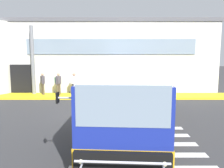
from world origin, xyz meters
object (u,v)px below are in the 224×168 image
entry_support_column (34,60)px  passenger_near_column (44,82)px  safety_bollard_yellow (137,94)px  passenger_at_curb_edge (75,83)px  bus_main_foreground (125,93)px  passenger_by_doorway (59,82)px

entry_support_column → passenger_near_column: size_ratio=3.11×
passenger_near_column → safety_bollard_yellow: size_ratio=1.86×
passenger_at_curb_edge → passenger_near_column: bearing=178.1°
bus_main_foreground → safety_bollard_yellow: size_ratio=13.82×
safety_bollard_yellow → bus_main_foreground: bearing=-103.4°
entry_support_column → passenger_at_curb_edge: 3.65m
passenger_by_doorway → safety_bollard_yellow: size_ratio=1.86×
entry_support_column → passenger_by_doorway: 2.63m
passenger_near_column → safety_bollard_yellow: 7.16m
passenger_near_column → passenger_at_curb_edge: size_ratio=1.00×
passenger_by_doorway → bus_main_foreground: bearing=-51.2°
passenger_near_column → passenger_at_curb_edge: (2.42, -0.08, 0.00)m
entry_support_column → safety_bollard_yellow: (7.78, -1.80, -2.31)m
passenger_at_curb_edge → safety_bollard_yellow: size_ratio=1.86×
entry_support_column → passenger_by_doorway: bearing=-12.1°
entry_support_column → passenger_near_column: 1.89m
passenger_near_column → entry_support_column: bearing=157.2°
entry_support_column → passenger_by_doorway: size_ratio=3.11×
entry_support_column → bus_main_foreground: 9.30m
bus_main_foreground → passenger_by_doorway: size_ratio=7.43×
passenger_near_column → passenger_by_doorway: bearing=-4.4°
passenger_near_column → safety_bollard_yellow: (6.98, -1.46, -0.63)m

